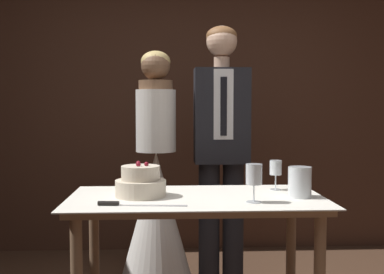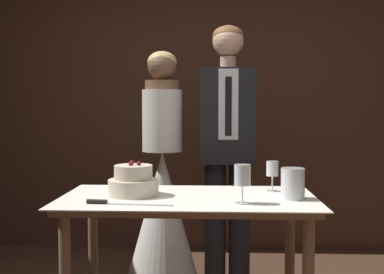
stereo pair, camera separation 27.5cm
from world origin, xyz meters
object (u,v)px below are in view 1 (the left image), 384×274
object	(u,v)px
hurricane_candle	(300,183)
groom	(221,141)
wine_glass_near	(254,176)
bride	(156,201)
tiered_cake	(141,183)
cake_knife	(125,204)
wine_glass_middle	(276,169)
cake_table	(196,217)

from	to	relation	value
hurricane_candle	groom	bearing A→B (deg)	107.46
wine_glass_near	bride	size ratio (longest dim) A/B	0.11
tiered_cake	bride	distance (m)	0.93
cake_knife	wine_glass_middle	size ratio (longest dim) A/B	2.53
wine_glass_near	wine_glass_middle	size ratio (longest dim) A/B	1.13
tiered_cake	cake_knife	xyz separation A→B (m)	(-0.06, -0.24, -0.06)
wine_glass_near	bride	world-z (taller)	bride
tiered_cake	wine_glass_middle	bearing A→B (deg)	11.96
cake_table	wine_glass_near	bearing A→B (deg)	-31.83
wine_glass_near	groom	bearing A→B (deg)	92.09
wine_glass_middle	tiered_cake	bearing A→B (deg)	-168.04
bride	tiered_cake	bearing A→B (deg)	-93.78
wine_glass_near	bride	distance (m)	1.23
wine_glass_middle	bride	distance (m)	1.05
cake_knife	wine_glass_middle	world-z (taller)	wine_glass_middle
bride	groom	size ratio (longest dim) A/B	0.91
wine_glass_near	wine_glass_middle	bearing A→B (deg)	61.90
wine_glass_middle	bride	bearing A→B (deg)	133.31
wine_glass_near	cake_table	bearing A→B (deg)	148.17
tiered_cake	hurricane_candle	distance (m)	0.82
cake_knife	groom	world-z (taller)	groom
tiered_cake	cake_knife	bearing A→B (deg)	-104.45
wine_glass_middle	bride	world-z (taller)	bride
cake_knife	hurricane_candle	world-z (taller)	hurricane_candle
wine_glass_near	bride	bearing A→B (deg)	114.97
hurricane_candle	cake_table	bearing A→B (deg)	175.19
cake_table	cake_knife	world-z (taller)	cake_knife
cake_knife	wine_glass_near	world-z (taller)	wine_glass_near
tiered_cake	wine_glass_middle	distance (m)	0.76
cake_table	hurricane_candle	distance (m)	0.56
wine_glass_middle	hurricane_candle	world-z (taller)	wine_glass_middle
tiered_cake	groom	distance (m)	1.04
wine_glass_middle	groom	distance (m)	0.77
bride	hurricane_candle	bearing A→B (deg)	-51.37
tiered_cake	bride	world-z (taller)	bride
hurricane_candle	bride	bearing A→B (deg)	128.63
wine_glass_near	hurricane_candle	xyz separation A→B (m)	(0.26, 0.12, -0.05)
tiered_cake	groom	xyz separation A→B (m)	(0.52, 0.89, 0.15)
wine_glass_middle	hurricane_candle	size ratio (longest dim) A/B	1.06
cake_knife	bride	size ratio (longest dim) A/B	0.25
cake_table	bride	size ratio (longest dim) A/B	0.79
hurricane_candle	groom	world-z (taller)	groom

